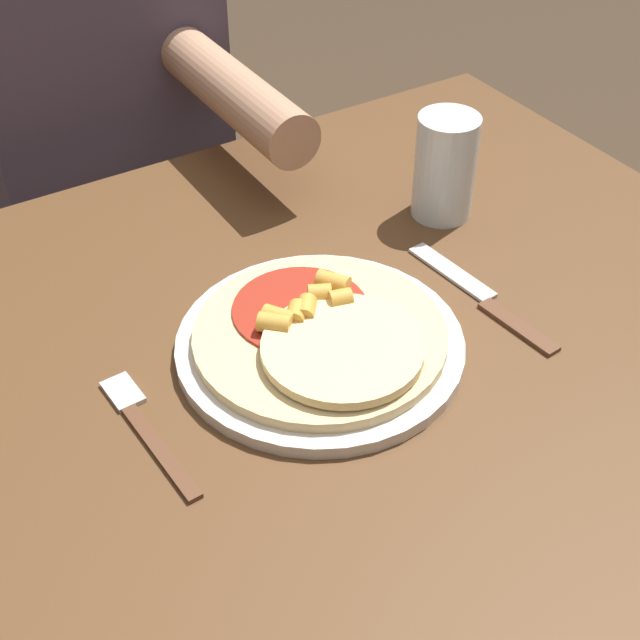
# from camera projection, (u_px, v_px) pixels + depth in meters

# --- Properties ---
(dining_table) EXTENTS (1.13, 0.89, 0.78)m
(dining_table) POSITION_uv_depth(u_px,v_px,m) (304.00, 453.00, 0.94)
(dining_table) COLOR brown
(dining_table) RESTS_ON ground_plane
(plate) EXTENTS (0.29, 0.29, 0.01)m
(plate) POSITION_uv_depth(u_px,v_px,m) (320.00, 345.00, 0.89)
(plate) COLOR silver
(plate) RESTS_ON dining_table
(pizza) EXTENTS (0.25, 0.25, 0.04)m
(pizza) POSITION_uv_depth(u_px,v_px,m) (323.00, 335.00, 0.87)
(pizza) COLOR #E0C689
(pizza) RESTS_ON plate
(fork) EXTENTS (0.03, 0.18, 0.00)m
(fork) POSITION_uv_depth(u_px,v_px,m) (144.00, 426.00, 0.81)
(fork) COLOR brown
(fork) RESTS_ON dining_table
(knife) EXTENTS (0.03, 0.22, 0.00)m
(knife) POSITION_uv_depth(u_px,v_px,m) (483.00, 298.00, 0.95)
(knife) COLOR brown
(knife) RESTS_ON dining_table
(drinking_glass) EXTENTS (0.07, 0.07, 0.13)m
(drinking_glass) POSITION_uv_depth(u_px,v_px,m) (445.00, 167.00, 1.04)
(drinking_glass) COLOR silver
(drinking_glass) RESTS_ON dining_table
(person_diner) EXTENTS (0.34, 0.52, 1.17)m
(person_diner) POSITION_uv_depth(u_px,v_px,m) (109.00, 163.00, 1.37)
(person_diner) COLOR #2D2D38
(person_diner) RESTS_ON ground_plane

